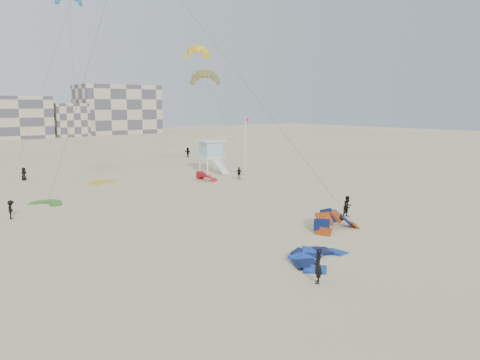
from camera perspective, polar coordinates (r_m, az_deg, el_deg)
ground at (r=25.92m, az=5.37°, el=-12.40°), size 320.00×320.00×0.00m
kite_ground_blue at (r=29.76m, az=9.53°, el=-9.60°), size 5.94×6.07×1.38m
kite_ground_orange at (r=36.81m, az=11.53°, el=-6.00°), size 4.11×4.14×4.02m
kite_ground_green at (r=49.14m, az=-22.45°, el=-2.71°), size 4.33×4.27×0.58m
kite_ground_red_far at (r=59.77m, az=-4.16°, el=-0.03°), size 3.63×3.55×3.42m
kite_ground_yellow at (r=59.96m, az=-16.49°, el=-0.36°), size 4.48×4.60×0.60m
kitesurfer_main at (r=25.84m, az=9.48°, el=-10.30°), size 0.82×0.80×1.90m
kitesurfer_b at (r=41.09m, az=12.98°, el=-3.16°), size 0.89×0.70×1.82m
kitesurfer_c at (r=43.76m, az=-26.13°, el=-3.27°), size 0.93×1.18×1.61m
kitesurfer_d at (r=60.23m, az=-0.10°, el=0.83°), size 0.84×1.00×1.60m
kitesurfer_e at (r=65.54m, az=-24.85°, el=0.69°), size 0.96×0.80×1.67m
kitesurfer_f at (r=86.58m, az=-6.39°, el=3.38°), size 0.72×1.73×1.82m
kite_fly_olive at (r=64.13m, az=-4.27°, el=12.21°), size 5.29×10.20×13.52m
kite_fly_yellow at (r=82.57m, az=-5.29°, el=15.10°), size 6.83×5.70×18.42m
lifeguard_tower_near at (r=67.48m, az=-3.55°, el=2.93°), size 3.52×6.32×4.48m
flagpole at (r=69.32m, az=0.67°, el=4.68°), size 0.64×0.10×7.83m
condo_east at (r=163.55m, az=-14.67°, el=8.31°), size 26.00×14.00×16.00m
condo_fill_right at (r=153.32m, az=-20.20°, el=6.89°), size 10.00×10.00×10.00m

